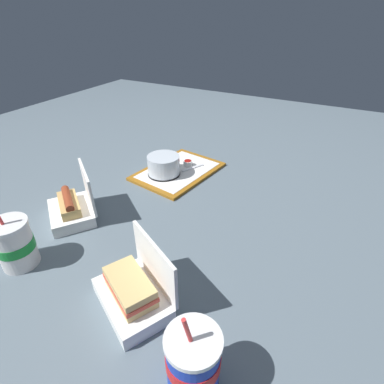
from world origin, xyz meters
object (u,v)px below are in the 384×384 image
Objects in this scene: ketchup_cup at (188,163)px; clamshell_sandwich_left at (134,291)px; soda_cup_center at (15,244)px; cake_container at (164,166)px; food_tray at (178,171)px; plastic_fork at (193,168)px; soda_cup_corner at (193,362)px; clamshell_hotdog_center at (73,207)px.

ketchup_cup is 0.73m from clamshell_sandwich_left.
cake_container is at bearing 171.97° from soda_cup_center.
clamshell_sandwich_left is at bearing 21.39° from food_tray.
cake_container is 1.25× the size of plastic_fork.
clamshell_sandwich_left is (0.68, 0.20, 0.03)m from plastic_fork.
soda_cup_corner is at bearing 29.36° from ketchup_cup.
clamshell_sandwich_left is 1.15× the size of soda_cup_corner.
clamshell_hotdog_center is (0.49, -0.20, 0.03)m from plastic_fork.
ketchup_cup is 0.19× the size of soda_cup_corner.
cake_container is 0.41m from clamshell_hotdog_center.
ketchup_cup is 0.53m from clamshell_hotdog_center.
ketchup_cup is at bearing -84.28° from plastic_fork.
food_tray is 0.06m from ketchup_cup.
cake_container reaches higher than plastic_fork.
ketchup_cup is 0.17× the size of clamshell_hotdog_center.
soda_cup_corner is (0.73, 0.46, 0.07)m from food_tray.
food_tray is 1.99× the size of soda_cup_center.
clamshell_hotdog_center reaches higher than cake_container.
clamshell_hotdog_center is at bearing -114.74° from soda_cup_corner.
cake_container is at bearing -11.71° from plastic_fork.
cake_container is 0.83m from soda_cup_corner.
soda_cup_center is at bearing -8.03° from cake_container.
soda_cup_center reaches higher than food_tray.
plastic_fork is at bearing 68.65° from ketchup_cup.
soda_cup_corner is (0.78, 0.44, 0.05)m from ketchup_cup.
plastic_fork is 0.53× the size of soda_cup_corner.
food_tray is 0.07m from plastic_fork.
clamshell_hotdog_center is 0.23m from soda_cup_center.
clamshell_sandwich_left is at bearing -114.42° from soda_cup_corner.
food_tray is at bearing -147.80° from soda_cup_corner.
soda_cup_corner is at bearing 84.70° from soda_cup_center.
ketchup_cup is 0.20× the size of soda_cup_center.
ketchup_cup is 0.36× the size of plastic_fork.
soda_cup_corner is (0.77, 0.41, 0.06)m from plastic_fork.
soda_cup_center is at bearing 13.79° from plastic_fork.
soda_cup_center is (0.23, 0.03, 0.03)m from clamshell_hotdog_center.
soda_cup_center is at bearing 8.01° from clamshell_hotdog_center.
food_tray is 0.08m from cake_container.
cake_container reaches higher than ketchup_cup.
soda_cup_center is at bearing -83.50° from clamshell_sandwich_left.
clamshell_hotdog_center is at bearing -171.99° from soda_cup_center.
ketchup_cup is at bearing 162.26° from food_tray.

